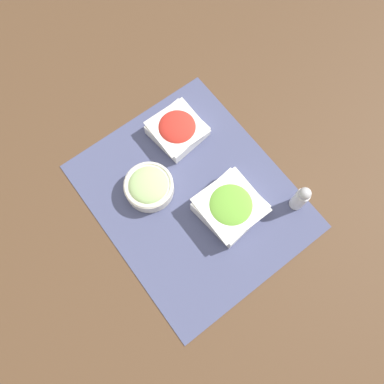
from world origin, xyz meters
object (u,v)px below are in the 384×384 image
pepper_shaker (301,198)px  lettuce_bowl (230,207)px  cucumber_bowl (149,186)px  tomato_bowl (177,129)px

pepper_shaker → lettuce_bowl: bearing=58.6°
cucumber_bowl → pepper_shaker: pepper_shaker is taller
tomato_bowl → pepper_shaker: 0.38m
pepper_shaker → tomato_bowl: bearing=19.7°
lettuce_bowl → tomato_bowl: lettuce_bowl is taller
lettuce_bowl → tomato_bowl: 0.26m
lettuce_bowl → tomato_bowl: (0.26, -0.03, -0.00)m
lettuce_bowl → pepper_shaker: pepper_shaker is taller
cucumber_bowl → tomato_bowl: 0.18m
tomato_bowl → lettuce_bowl: bearing=174.5°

